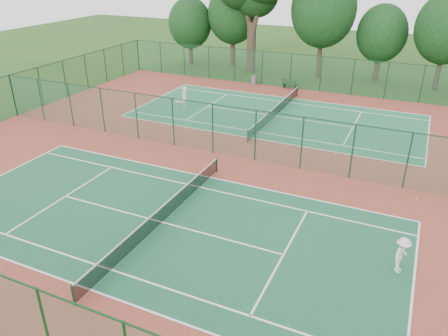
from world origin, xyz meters
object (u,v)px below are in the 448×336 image
at_px(player_near, 402,255).
at_px(player_far, 185,96).
at_px(bench, 289,84).
at_px(trash_bin, 254,81).
at_px(kit_bag, 180,101).

relative_size(player_near, player_far, 0.94).
bearing_deg(bench, player_near, -45.03).
xyz_separation_m(player_far, trash_bin, (3.05, 9.27, -0.43)).
distance_m(player_far, trash_bin, 9.77).
height_order(player_near, player_far, player_far).
distance_m(player_far, kit_bag, 1.45).
bearing_deg(kit_bag, trash_bin, 53.17).
relative_size(player_near, kit_bag, 2.07).
height_order(bench, kit_bag, bench).
xyz_separation_m(trash_bin, bench, (3.82, 0.05, 0.05)).
height_order(trash_bin, kit_bag, trash_bin).
bearing_deg(bench, kit_bag, -113.97).
relative_size(player_far, kit_bag, 2.20).
xyz_separation_m(trash_bin, kit_bag, (-4.02, -8.51, -0.32)).
distance_m(player_far, bench, 11.59).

